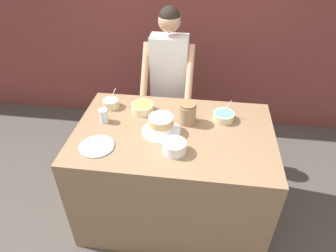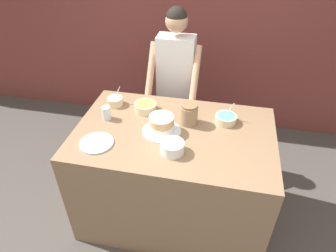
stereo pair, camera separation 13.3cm
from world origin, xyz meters
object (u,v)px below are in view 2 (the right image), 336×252
frosting_bowl_pink (172,147)px  drinking_glass (106,113)px  frosting_bowl_blue (226,118)px  cake (161,125)px  stoneware_jar (189,114)px  frosting_bowl_white (115,101)px  ceramic_plate (96,143)px  person_baker (176,75)px  frosting_bowl_yellow (145,107)px

frosting_bowl_pink → drinking_glass: bearing=153.9°
frosting_bowl_blue → cake: bearing=-154.6°
frosting_bowl_blue → stoneware_jar: 0.30m
frosting_bowl_white → ceramic_plate: size_ratio=0.64×
person_baker → frosting_bowl_white: person_baker is taller
cake → ceramic_plate: bearing=-150.9°
frosting_bowl_pink → frosting_bowl_blue: bearing=52.0°
cake → stoneware_jar: (0.19, 0.15, 0.02)m
frosting_bowl_blue → ceramic_plate: bearing=-152.8°
frosting_bowl_yellow → frosting_bowl_blue: (0.68, -0.03, -0.00)m
person_baker → cake: person_baker is taller
frosting_bowl_yellow → ceramic_plate: (-0.24, -0.50, -0.03)m
frosting_bowl_blue → ceramic_plate: size_ratio=0.68×
frosting_bowl_blue → drinking_glass: size_ratio=1.56×
frosting_bowl_pink → frosting_bowl_white: 0.80m
frosting_bowl_white → drinking_glass: bearing=-88.3°
person_baker → ceramic_plate: (-0.39, -1.06, -0.07)m
ceramic_plate → frosting_bowl_blue: bearing=27.2°
frosting_bowl_yellow → frosting_bowl_blue: bearing=-2.5°
person_baker → cake: (0.04, -0.81, -0.02)m
person_baker → drinking_glass: size_ratio=15.14×
drinking_glass → stoneware_jar: stoneware_jar is taller
frosting_bowl_blue → drinking_glass: 0.97m
frosting_bowl_blue → frosting_bowl_white: size_ratio=1.06×
frosting_bowl_yellow → frosting_bowl_blue: 0.68m
frosting_bowl_yellow → frosting_bowl_white: bearing=172.5°
person_baker → stoneware_jar: (0.23, -0.66, 0.01)m
frosting_bowl_yellow → stoneware_jar: stoneware_jar is taller
frosting_bowl_yellow → frosting_bowl_white: (-0.29, 0.04, -0.00)m
cake → frosting_bowl_pink: bearing=-59.6°
frosting_bowl_yellow → ceramic_plate: 0.56m
ceramic_plate → person_baker: bearing=69.6°
frosting_bowl_pink → frosting_bowl_blue: (0.35, 0.45, -0.01)m
frosting_bowl_yellow → drinking_glass: bearing=-147.1°
person_baker → ceramic_plate: 1.13m
frosting_bowl_pink → frosting_bowl_yellow: bearing=124.5°
frosting_bowl_pink → frosting_bowl_blue: size_ratio=0.98×
frosting_bowl_yellow → frosting_bowl_blue: size_ratio=1.09×
person_baker → frosting_bowl_white: size_ratio=10.31×
frosting_bowl_blue → frosting_bowl_white: bearing=176.0°
frosting_bowl_pink → frosting_bowl_white: size_ratio=1.04×
frosting_bowl_pink → drinking_glass: drinking_glass is taller
frosting_bowl_white → ceramic_plate: frosting_bowl_white is taller
frosting_bowl_blue → stoneware_jar: stoneware_jar is taller
frosting_bowl_yellow → frosting_bowl_pink: (0.33, -0.48, 0.01)m
cake → frosting_bowl_pink: (0.13, -0.22, -0.01)m
frosting_bowl_white → stoneware_jar: 0.69m
frosting_bowl_yellow → cake: bearing=-52.2°
frosting_bowl_pink → person_baker: bearing=99.5°
cake → frosting_bowl_yellow: (-0.20, 0.26, -0.02)m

